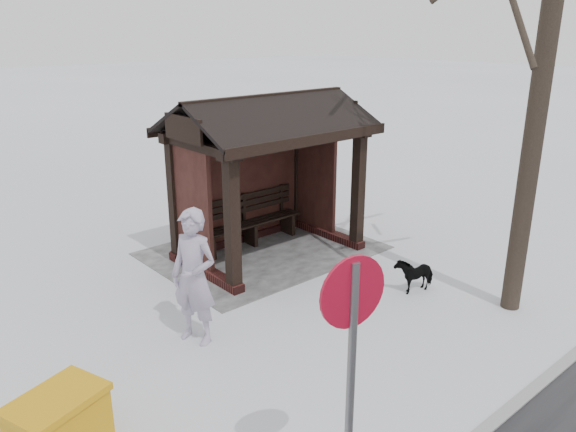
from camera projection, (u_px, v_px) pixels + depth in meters
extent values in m
plane|color=silver|center=(270.00, 254.00, 10.99)|extent=(120.00, 120.00, 0.00)
cube|color=gray|center=(546.00, 380.00, 7.06)|extent=(120.00, 0.15, 0.06)
cube|color=#939499|center=(263.00, 250.00, 11.14)|extent=(4.20, 3.20, 0.02)
cube|color=#3A1615|center=(242.00, 238.00, 11.61)|extent=(3.30, 0.22, 0.16)
cube|color=#3A1615|center=(324.00, 232.00, 11.90)|extent=(0.22, 2.10, 0.16)
cube|color=#3A1615|center=(205.00, 271.00, 10.04)|extent=(0.22, 2.10, 0.16)
cube|color=black|center=(358.00, 193.00, 10.92)|extent=(0.20, 0.20, 2.30)
cube|color=black|center=(232.00, 227.00, 9.05)|extent=(0.20, 0.20, 2.30)
cube|color=black|center=(296.00, 176.00, 12.20)|extent=(0.20, 0.20, 2.30)
cube|color=black|center=(175.00, 202.00, 10.34)|extent=(0.20, 0.20, 2.30)
cube|color=black|center=(241.00, 184.00, 11.24)|extent=(2.80, 0.08, 2.14)
cube|color=black|center=(315.00, 177.00, 11.76)|extent=(0.08, 1.17, 2.14)
cube|color=black|center=(192.00, 206.00, 9.89)|extent=(0.08, 1.17, 2.14)
cube|color=black|center=(302.00, 141.00, 9.60)|extent=(3.40, 0.20, 0.18)
cube|color=black|center=(239.00, 128.00, 10.88)|extent=(3.40, 0.20, 0.18)
cylinder|color=black|center=(550.00, 23.00, 7.56)|extent=(0.29, 0.29, 8.55)
imported|color=#A89CB7|center=(194.00, 277.00, 7.68)|extent=(0.69, 0.83, 1.94)
imported|color=black|center=(415.00, 273.00, 9.42)|extent=(0.74, 0.43, 0.59)
cube|color=#C98A0B|center=(60.00, 429.00, 5.74)|extent=(1.02, 0.84, 0.63)
cube|color=#C98A0B|center=(56.00, 400.00, 5.62)|extent=(1.08, 0.90, 0.08)
cylinder|color=slate|center=(350.00, 393.00, 4.84)|extent=(0.07, 0.07, 2.45)
cylinder|color=#AB0C26|center=(353.00, 292.00, 4.54)|extent=(0.63, 0.14, 0.64)
cylinder|color=white|center=(351.00, 291.00, 4.56)|extent=(0.49, 0.11, 0.49)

